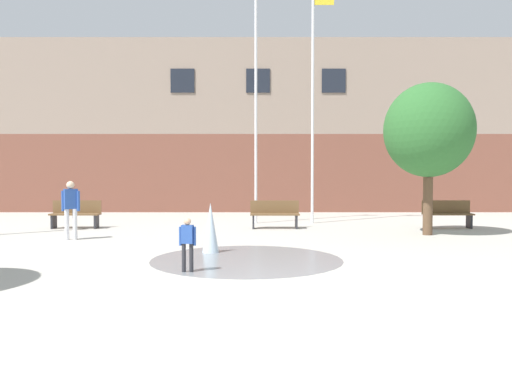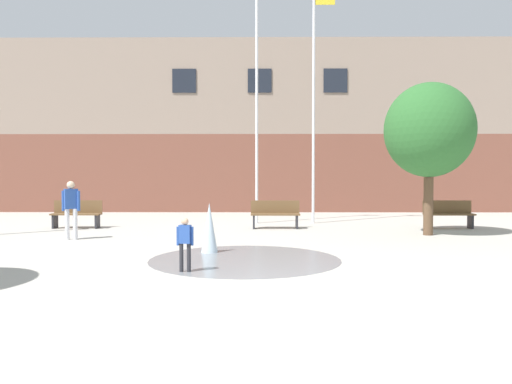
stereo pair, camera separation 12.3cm
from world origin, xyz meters
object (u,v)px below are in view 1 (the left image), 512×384
Objects in this scene: park_bench_under_right_flagpole at (274,214)px; park_bench_far_right at (447,214)px; flagpole_right at (313,96)px; child_in_fountain at (187,240)px; street_tree_near_building at (428,131)px; teen_by_trashcan at (70,205)px; flagpole_left at (256,92)px; park_bench_under_left_flagpole at (75,214)px.

park_bench_under_right_flagpole is 5.69m from park_bench_far_right.
flagpole_right is at bearing 50.61° from park_bench_under_right_flagpole.
child_in_fountain is 8.72m from street_tree_near_building.
park_bench_far_right is 0.18× the size of flagpole_right.
street_tree_near_building is at bearing 153.02° from teen_by_trashcan.
park_bench_far_right is 10.57m from child_in_fountain.
teen_by_trashcan reaches higher than park_bench_under_right_flagpole.
flagpole_left reaches higher than park_bench_far_right.
street_tree_near_building is at bearing -35.20° from flagpole_left.
park_bench_far_right is 7.77m from flagpole_left.
park_bench_far_right is 0.18× the size of flagpole_left.
park_bench_far_right is at bearing 0.94° from park_bench_under_right_flagpole.
teen_by_trashcan reaches higher than park_bench_far_right.
park_bench_under_right_flagpole is 7.54m from child_in_fountain.
park_bench_far_right is (5.69, 0.09, 0.00)m from park_bench_under_right_flagpole.
park_bench_under_left_flagpole is at bearing 170.60° from street_tree_near_building.
street_tree_near_building is at bearing -124.79° from park_bench_far_right.
park_bench_under_right_flagpole is 1.01× the size of teen_by_trashcan.
flagpole_left is (-0.59, 1.77, 4.24)m from park_bench_under_right_flagpole.
flagpole_left is (5.95, 1.71, 4.24)m from park_bench_under_left_flagpole.
park_bench_under_right_flagpole is 0.18× the size of flagpole_left.
child_in_fountain is at bearing -135.59° from park_bench_far_right.
flagpole_left is (5.03, 4.62, 3.79)m from teen_by_trashcan.
flagpole_left reaches higher than flagpole_right.
park_bench_under_left_flagpole is 3.08m from teen_by_trashcan.
teen_by_trashcan is 9.21m from flagpole_right.
teen_by_trashcan is 1.61× the size of child_in_fountain.
park_bench_under_left_flagpole is 6.55m from park_bench_under_right_flagpole.
child_in_fountain is 0.22× the size of street_tree_near_building.
park_bench_under_right_flagpole is at bearing -0.50° from park_bench_under_left_flagpole.
park_bench_far_right is at bearing 0.17° from park_bench_under_left_flagpole.
flagpole_right is (2.05, 0.00, -0.13)m from flagpole_left.
child_in_fountain reaches higher than park_bench_under_right_flagpole.
flagpole_right is (3.31, 9.08, 4.02)m from child_in_fountain.
flagpole_right is (7.08, 4.62, 3.66)m from teen_by_trashcan.
teen_by_trashcan is at bearing -153.16° from park_bench_under_right_flagpole.
flagpole_right reaches higher than park_bench_under_right_flagpole.
park_bench_under_left_flagpole is at bearing 179.50° from park_bench_under_right_flagpole.
park_bench_under_right_flagpole is at bearing 173.66° from teen_by_trashcan.
flagpole_right is at bearing 12.10° from park_bench_under_left_flagpole.
park_bench_far_right is at bearing -14.95° from flagpole_left.
child_in_fountain is at bearing -104.27° from park_bench_under_right_flagpole.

